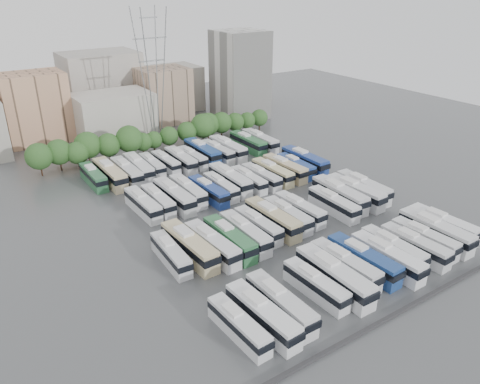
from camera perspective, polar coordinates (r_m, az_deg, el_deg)
ground at (r=87.33m, az=2.61°, el=-2.70°), size 220.00×220.00×0.00m
parapet at (r=67.76m, az=19.75°, el=-13.11°), size 56.00×0.50×0.50m
tree_line at (r=118.80m, az=-10.32°, el=6.78°), size 65.38×7.97×8.23m
city_buildings at (r=143.24m, az=-17.42°, el=10.59°), size 102.00×35.00×20.00m
apartment_tower at (r=147.07m, az=0.01°, el=14.08°), size 14.00×14.00×26.00m
electricity_pylon at (r=124.01m, az=-10.62°, el=14.33°), size 9.00×6.91×33.83m
bus_r0_s0 at (r=59.13m, az=-0.16°, el=-15.94°), size 2.75×10.87×3.38m
bus_r0_s1 at (r=60.27m, az=2.74°, el=-14.73°), size 3.32×12.55×3.90m
bus_r0_s2 at (r=62.21m, az=4.96°, el=-13.37°), size 2.71×12.33×3.87m
bus_r0_s4 at (r=66.29m, az=9.22°, el=-11.11°), size 2.79×11.31×3.53m
bus_r0_s5 at (r=67.79m, az=11.41°, el=-10.01°), size 3.20×13.75×4.30m
bus_r0_s6 at (r=70.84m, az=12.66°, el=-8.68°), size 3.05×12.36×3.85m
bus_r0_s7 at (r=72.62m, az=14.81°, el=-7.97°), size 3.21×12.77×3.98m
bus_r0_s8 at (r=74.16m, az=17.49°, el=-7.61°), size 2.96×12.65×3.95m
bus_r0_s9 at (r=77.03m, az=18.17°, el=-6.55°), size 2.60×11.61×3.64m
bus_r0_s10 at (r=78.79m, az=20.53°, el=-6.15°), size 3.02×11.97×3.73m
bus_r0_s11 at (r=81.43m, az=21.55°, el=-5.31°), size 3.00×11.73×3.65m
bus_r0_s12 at (r=83.95m, az=22.73°, el=-4.41°), size 2.90×13.20×4.14m
bus_r0_s13 at (r=86.82m, az=23.50°, el=-3.67°), size 3.28×12.46×3.87m
bus_r1_s0 at (r=72.84m, az=-8.43°, el=-7.46°), size 2.97×11.21×3.48m
bus_r1_s1 at (r=73.73m, az=-6.18°, el=-6.55°), size 3.49×13.61×4.24m
bus_r1_s2 at (r=74.15m, az=-3.44°, el=-6.37°), size 3.41×12.77×3.97m
bus_r1_s3 at (r=75.54m, az=-1.29°, el=-5.71°), size 2.73×12.50×3.92m
bus_r1_s4 at (r=77.21m, az=0.61°, el=-5.00°), size 2.83×12.34×3.86m
bus_r1_s5 at (r=79.86m, az=2.20°, el=-4.08°), size 2.70×11.29×3.53m
bus_r1_s6 at (r=81.55m, az=4.00°, el=-3.26°), size 3.05×13.05×4.08m
bus_r1_s7 at (r=83.43m, az=5.82°, el=-2.82°), size 2.59×11.56×3.62m
bus_r1_s8 at (r=85.78m, az=7.27°, el=-2.07°), size 3.02×11.73×3.65m
bus_r1_s10 at (r=88.72m, az=11.34°, el=-1.41°), size 2.93×11.91×3.71m
bus_r1_s11 at (r=92.04m, az=12.05°, el=-0.31°), size 3.60×13.65×4.24m
bus_r1_s12 at (r=93.90m, az=13.82°, el=0.01°), size 3.48×13.46×4.19m
bus_r1_s13 at (r=96.51m, az=14.79°, el=0.55°), size 3.19×13.06×4.07m
bus_r2_s1 at (r=88.66m, az=-11.75°, el=-1.46°), size 2.85×11.93×3.73m
bus_r2_s2 at (r=89.86m, az=-9.97°, el=-1.00°), size 2.55×11.31×3.54m
bus_r2_s3 at (r=90.57m, az=-8.04°, el=-0.46°), size 3.04×13.11×4.10m
bus_r2_s4 at (r=92.75m, az=-6.36°, el=0.16°), size 2.87×12.13×3.79m
bus_r2_s5 at (r=92.38m, az=-3.86°, el=0.12°), size 3.00×11.78×3.67m
bus_r2_s6 at (r=94.48m, az=-2.32°, el=0.66°), size 2.63×11.02×3.44m
bus_r2_s7 at (r=97.05m, az=-1.22°, el=1.57°), size 3.00×13.21×4.14m
bus_r2_s8 at (r=97.68m, az=1.05°, el=1.52°), size 2.60×11.03×3.45m
bus_r2_s9 at (r=98.99m, az=2.61°, el=1.86°), size 2.77×11.44×3.57m
bus_r2_s10 at (r=101.33m, az=3.99°, el=2.44°), size 2.86×12.10×3.78m
bus_r2_s11 at (r=103.49m, az=5.47°, el=2.92°), size 3.27×12.62×3.93m
bus_r2_s12 at (r=105.43m, az=6.83°, el=3.17°), size 2.88×11.48×3.58m
bus_r2_s13 at (r=107.97m, az=7.88°, el=3.83°), size 2.99×13.56×4.25m
bus_r3_s0 at (r=103.66m, az=-17.44°, el=1.81°), size 2.60×11.79×3.70m
bus_r3_s1 at (r=103.35m, az=-15.56°, el=2.16°), size 3.14×13.71×4.29m
bus_r3_s2 at (r=103.85m, az=-13.66°, el=2.42°), size 2.85×12.85×4.03m
bus_r3_s3 at (r=105.67m, az=-12.25°, el=2.96°), size 3.33×13.05×4.06m
bus_r3_s4 at (r=107.32m, az=-10.67°, el=3.26°), size 2.72×10.93×3.41m
bus_r3_s5 at (r=108.49m, az=-9.03°, el=3.62°), size 2.66×10.90×3.40m
bus_r3_s6 at (r=108.71m, az=-7.23°, el=3.92°), size 2.97×12.49×3.90m
bus_r3_s7 at (r=110.49m, az=-5.86°, el=4.21°), size 2.65×11.02×3.44m
bus_r3_s8 at (r=112.86m, az=-4.62°, el=4.92°), size 2.97×13.54×4.25m
bus_r3_s9 at (r=113.52m, az=-2.79°, el=4.96°), size 3.10×12.01×3.74m
bus_r3_s10 at (r=115.11m, az=-1.48°, el=5.37°), size 3.06×13.26×4.15m
bus_r3_s12 at (r=119.11m, az=0.98°, el=6.03°), size 2.98×12.95×4.05m
bus_r3_s13 at (r=120.65m, az=2.45°, el=6.27°), size 3.12×13.14×4.11m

